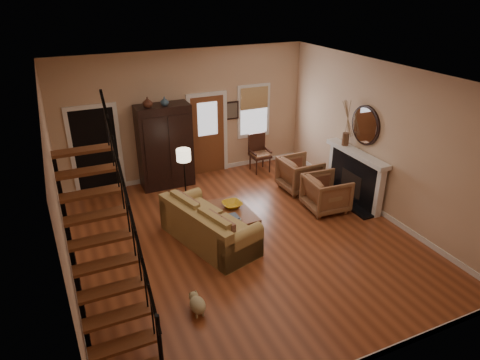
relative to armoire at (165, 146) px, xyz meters
name	(u,v)px	position (x,y,z in m)	size (l,w,h in m)	color
room	(193,145)	(0.29, -1.39, 0.46)	(7.00, 7.33, 3.30)	brown
staircase	(101,235)	(-2.08, -4.45, 0.55)	(0.94, 2.80, 3.20)	brown
fireplace	(356,172)	(3.83, -2.65, -0.31)	(0.33, 1.95, 2.30)	black
armoire	(165,146)	(0.00, 0.00, 0.00)	(1.30, 0.60, 2.10)	black
vase_a	(148,102)	(-0.35, -0.10, 1.17)	(0.24, 0.24, 0.25)	#4C2619
vase_b	(164,101)	(0.05, -0.10, 1.16)	(0.20, 0.20, 0.21)	#334C60
sofa	(209,224)	(0.05, -2.93, -0.65)	(0.93, 2.16, 0.81)	tan
coffee_table	(233,220)	(0.66, -2.71, -0.82)	(0.71, 1.21, 0.46)	brown
bowl	(232,205)	(0.71, -2.56, -0.54)	(0.41, 0.41, 0.10)	gold
books	(233,217)	(0.54, -3.01, -0.56)	(0.22, 0.30, 0.06)	beige
armchair_left	(326,193)	(2.94, -2.76, -0.64)	(0.88, 0.90, 0.82)	brown
armchair_right	(300,174)	(2.94, -1.63, -0.63)	(0.89, 0.92, 0.84)	brown
floor_lamp	(185,178)	(0.09, -1.28, -0.35)	(0.32, 0.32, 1.40)	black
side_chair	(260,154)	(2.55, -0.20, -0.54)	(0.54, 0.54, 1.02)	#391B12
dog	(198,306)	(-0.85, -4.77, -0.90)	(0.24, 0.41, 0.30)	#CABD8A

